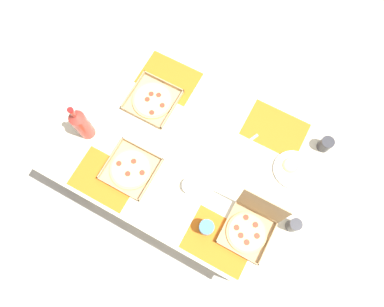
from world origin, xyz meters
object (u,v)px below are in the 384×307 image
Objects in this scene: pizza_box_edge_far at (250,227)px; pizza_box_corner_right at (153,100)px; plate_far_right at (96,103)px; cup_clear_left at (294,225)px; cup_dark at (206,228)px; pizza_box_corner_left at (131,169)px; soda_bottle at (81,124)px; condiment_bowl at (190,186)px; plate_near_right at (293,169)px; cup_red at (325,144)px.

pizza_box_corner_right is at bearing 154.20° from pizza_box_edge_far.
cup_clear_left is (1.35, -0.11, 0.04)m from plate_far_right.
plate_far_right is 2.29× the size of cup_dark.
pizza_box_corner_left is 0.98× the size of pizza_box_corner_right.
pizza_box_edge_far is 0.23m from cup_dark.
cup_dark is at bearing -10.54° from soda_bottle.
cup_clear_left is at bearing 6.65° from condiment_bowl.
plate_near_right is 0.24m from cup_red.
soda_bottle reaches higher than cup_red.
plate_far_right is at bearing -171.27° from plate_near_right.
cup_clear_left is at bearing 30.31° from pizza_box_edge_far.
cup_red is at bearing 35.47° from pizza_box_corner_left.
pizza_box_corner_left is at bearing -178.01° from pizza_box_edge_far.
pizza_box_edge_far is (0.85, -0.41, 0.03)m from pizza_box_corner_right.
plate_far_right is 0.78m from condiment_bowl.
pizza_box_corner_right is 0.84m from cup_dark.
pizza_box_corner_right is 0.93m from plate_near_right.
cup_dark is at bearing -41.05° from condiment_bowl.
pizza_box_corner_left is 2.98× the size of condiment_bowl.
pizza_box_edge_far reaches higher than pizza_box_corner_left.
pizza_box_corner_left is 1.13m from cup_red.
pizza_box_corner_right is at bearing -179.64° from plate_near_right.
soda_bottle reaches higher than condiment_bowl.
plate_far_right is 2.56× the size of cup_red.
pizza_box_corner_left is 1.22× the size of plate_near_right.
cup_red is (1.03, 0.22, 0.03)m from pizza_box_corner_right.
pizza_box_corner_left is 0.96× the size of pizza_box_edge_far.
condiment_bowl is (0.35, 0.07, 0.01)m from pizza_box_corner_left.
cup_red reaches higher than plate_near_right.
condiment_bowl is at bearing -38.35° from pizza_box_corner_right.
pizza_box_corner_right and condiment_bowl have the same top height.
pizza_box_corner_right reaches higher than plate_near_right.
pizza_box_corner_right is at bearing 140.84° from cup_dark.
soda_bottle is 1.29m from cup_clear_left.
plate_near_right is at bearing 112.07° from cup_clear_left.
plate_far_right is at bearing 175.31° from cup_clear_left.
cup_red is at bearing 45.42° from condiment_bowl.
cup_dark is at bearing -150.41° from pizza_box_edge_far.
soda_bottle is 3.16× the size of cup_dark.
plate_near_right is (0.93, 0.01, -0.00)m from pizza_box_corner_right.
cup_red reaches higher than condiment_bowl.
pizza_box_corner_left is 0.55m from cup_dark.
pizza_box_edge_far reaches higher than cup_dark.
pizza_box_corner_left is 0.86× the size of soda_bottle.
cup_dark is at bearing -20.00° from plate_far_right.
plate_near_right is at bearing -115.58° from cup_red.
cup_dark is 1.10× the size of condiment_bowl.
cup_clear_left reaches higher than cup_red.
cup_dark is at bearing -39.16° from pizza_box_corner_right.
pizza_box_corner_left is 0.48m from plate_far_right.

